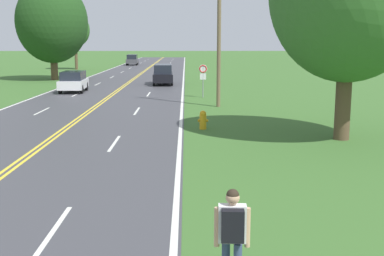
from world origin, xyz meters
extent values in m
cube|color=silver|center=(2.76, 7.50, 0.01)|extent=(0.12, 3.00, 0.00)
cube|color=silver|center=(2.76, 16.50, 0.01)|extent=(0.12, 3.00, 0.00)
cube|color=silver|center=(2.76, 25.50, 0.01)|extent=(0.12, 3.00, 0.00)
cube|color=silver|center=(2.76, 34.50, 0.01)|extent=(0.12, 3.00, 0.00)
cube|color=silver|center=(2.76, 43.50, 0.01)|extent=(0.12, 3.00, 0.00)
cube|color=silver|center=(2.76, 52.50, 0.01)|extent=(0.12, 3.00, 0.00)
cube|color=silver|center=(2.76, 61.50, 0.01)|extent=(0.12, 3.00, 0.00)
cube|color=silver|center=(2.76, 70.50, 0.01)|extent=(0.12, 3.00, 0.00)
cube|color=silver|center=(2.76, 79.50, 0.01)|extent=(0.12, 3.00, 0.00)
cube|color=silver|center=(2.76, 88.50, 0.01)|extent=(0.12, 3.00, 0.00)
cube|color=silver|center=(2.76, 97.50, 0.01)|extent=(0.12, 3.00, 0.00)
cube|color=silver|center=(2.76, 106.50, 0.01)|extent=(0.12, 3.00, 0.00)
cube|color=silver|center=(-2.76, 25.50, 0.01)|extent=(0.12, 3.00, 0.00)
cube|color=silver|center=(-2.76, 34.50, 0.01)|extent=(0.12, 3.00, 0.00)
cube|color=silver|center=(-2.76, 43.50, 0.01)|extent=(0.12, 3.00, 0.00)
cube|color=silver|center=(-2.76, 52.50, 0.01)|extent=(0.12, 3.00, 0.00)
cube|color=silver|center=(-2.76, 61.50, 0.01)|extent=(0.12, 3.00, 0.00)
cube|color=silver|center=(-2.76, 70.50, 0.01)|extent=(0.12, 3.00, 0.00)
cube|color=silver|center=(-2.76, 79.50, 0.01)|extent=(0.12, 3.00, 0.00)
cube|color=silver|center=(-2.76, 88.50, 0.01)|extent=(0.12, 3.00, 0.00)
cube|color=silver|center=(-2.76, 97.50, 0.01)|extent=(0.12, 3.00, 0.00)
cube|color=silver|center=(-2.76, 106.50, 0.01)|extent=(0.12, 3.00, 0.00)
cube|color=white|center=(6.37, 5.02, 1.14)|extent=(0.46, 0.21, 0.62)
sphere|color=tan|center=(6.37, 5.02, 1.58)|extent=(0.22, 0.22, 0.22)
sphere|color=#2D2319|center=(6.37, 5.02, 1.61)|extent=(0.21, 0.21, 0.21)
cylinder|color=tan|center=(6.12, 5.03, 1.08)|extent=(0.09, 0.09, 0.66)
cylinder|color=tan|center=(6.61, 5.01, 1.08)|extent=(0.09, 0.09, 0.66)
cube|color=black|center=(6.36, 4.84, 1.17)|extent=(0.37, 0.19, 0.52)
cylinder|color=gold|center=(6.42, 19.67, 0.33)|extent=(0.32, 0.32, 0.66)
sphere|color=gold|center=(6.42, 19.67, 0.72)|extent=(0.30, 0.30, 0.30)
cylinder|color=gold|center=(6.62, 19.67, 0.40)|extent=(0.08, 0.11, 0.11)
cylinder|color=gold|center=(6.22, 19.67, 0.40)|extent=(0.08, 0.11, 0.11)
cylinder|color=gray|center=(6.87, 32.45, 1.16)|extent=(0.07, 0.07, 2.32)
cylinder|color=white|center=(6.87, 32.43, 2.07)|extent=(0.60, 0.02, 0.60)
torus|color=red|center=(6.87, 32.42, 2.07)|extent=(0.55, 0.07, 0.55)
cube|color=white|center=(6.87, 32.43, 1.52)|extent=(0.44, 0.02, 0.44)
cylinder|color=brown|center=(7.65, 27.43, 4.94)|extent=(0.24, 0.24, 9.89)
cylinder|color=brown|center=(-10.10, 67.50, 1.92)|extent=(0.41, 0.41, 3.84)
ellipsoid|color=#2D5B23|center=(-10.10, 67.50, 5.60)|extent=(4.13, 4.13, 4.75)
cylinder|color=brown|center=(-8.17, 48.58, 1.43)|extent=(0.73, 0.73, 2.86)
ellipsoid|color=#1E4219|center=(-8.17, 48.58, 5.97)|extent=(7.31, 7.31, 8.40)
cylinder|color=brown|center=(12.10, 17.24, 1.66)|extent=(0.63, 0.63, 3.32)
cylinder|color=black|center=(-4.24, 37.40, 0.35)|extent=(0.23, 0.70, 0.69)
cylinder|color=black|center=(-2.59, 37.48, 0.35)|extent=(0.23, 0.70, 0.69)
cylinder|color=black|center=(-4.12, 34.98, 0.35)|extent=(0.23, 0.70, 0.69)
cylinder|color=black|center=(-2.48, 35.06, 0.35)|extent=(0.23, 0.70, 0.69)
cube|color=white|center=(-3.36, 36.23, 0.65)|extent=(2.03, 3.99, 0.68)
cube|color=#1E232D|center=(-3.36, 36.23, 1.33)|extent=(1.76, 2.81, 0.67)
cylinder|color=black|center=(4.35, 41.59, 0.35)|extent=(0.23, 0.71, 0.70)
cylinder|color=black|center=(2.73, 41.53, 0.35)|extent=(0.23, 0.71, 0.70)
cylinder|color=black|center=(4.23, 44.60, 0.35)|extent=(0.23, 0.71, 0.70)
cylinder|color=black|center=(2.61, 44.54, 0.35)|extent=(0.23, 0.71, 0.70)
cube|color=black|center=(3.48, 43.07, 0.69)|extent=(2.01, 4.93, 0.75)
cube|color=#1E232D|center=(3.48, 43.07, 1.48)|extent=(1.74, 3.46, 0.81)
cylinder|color=black|center=(-4.31, 81.39, 0.36)|extent=(0.21, 0.73, 0.73)
cylinder|color=black|center=(-2.67, 81.42, 0.36)|extent=(0.21, 0.73, 0.73)
cylinder|color=black|center=(-4.26, 78.97, 0.36)|extent=(0.21, 0.73, 0.73)
cylinder|color=black|center=(-2.62, 79.00, 0.36)|extent=(0.21, 0.73, 0.73)
cube|color=#47474C|center=(-3.46, 80.20, 0.68)|extent=(1.92, 3.95, 0.70)
cube|color=#1E232D|center=(-3.46, 80.20, 1.41)|extent=(1.67, 2.77, 0.76)
camera|label=1|loc=(5.62, -2.31, 4.03)|focal=45.00mm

